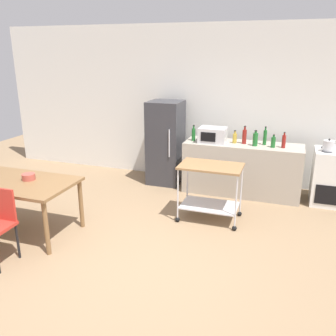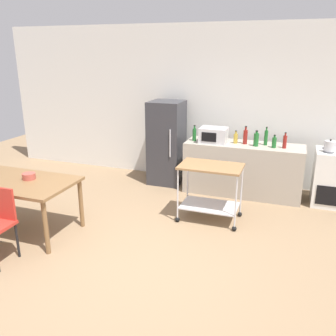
# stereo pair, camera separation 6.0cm
# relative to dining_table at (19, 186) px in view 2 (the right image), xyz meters

# --- Properties ---
(ground_plane) EXTENTS (12.00, 12.00, 0.00)m
(ground_plane) POSITION_rel_dining_table_xyz_m (1.75, -0.15, -0.67)
(ground_plane) COLOR #8C7051
(back_wall) EXTENTS (8.40, 0.12, 2.90)m
(back_wall) POSITION_rel_dining_table_xyz_m (1.75, 3.05, 0.78)
(back_wall) COLOR silver
(back_wall) RESTS_ON ground_plane
(kitchen_counter) EXTENTS (2.00, 0.64, 0.90)m
(kitchen_counter) POSITION_rel_dining_table_xyz_m (2.65, 2.45, -0.22)
(kitchen_counter) COLOR #A89E8E
(kitchen_counter) RESTS_ON ground_plane
(dining_table) EXTENTS (1.50, 0.90, 0.75)m
(dining_table) POSITION_rel_dining_table_xyz_m (0.00, 0.00, 0.00)
(dining_table) COLOR brown
(dining_table) RESTS_ON ground_plane
(stove_oven) EXTENTS (0.60, 0.61, 0.92)m
(stove_oven) POSITION_rel_dining_table_xyz_m (4.10, 2.47, -0.22)
(stove_oven) COLOR white
(stove_oven) RESTS_ON ground_plane
(refrigerator) EXTENTS (0.60, 0.63, 1.55)m
(refrigerator) POSITION_rel_dining_table_xyz_m (1.20, 2.55, 0.10)
(refrigerator) COLOR #333338
(refrigerator) RESTS_ON ground_plane
(kitchen_cart) EXTENTS (0.91, 0.57, 0.85)m
(kitchen_cart) POSITION_rel_dining_table_xyz_m (2.36, 1.23, -0.10)
(kitchen_cart) COLOR olive
(kitchen_cart) RESTS_ON ground_plane
(bottle_olive_oil) EXTENTS (0.07, 0.07, 0.28)m
(bottle_olive_oil) POSITION_rel_dining_table_xyz_m (1.78, 2.39, 0.35)
(bottle_olive_oil) COLOR #1E6628
(bottle_olive_oil) RESTS_ON kitchen_counter
(microwave) EXTENTS (0.46, 0.35, 0.26)m
(microwave) POSITION_rel_dining_table_xyz_m (2.13, 2.37, 0.36)
(microwave) COLOR silver
(microwave) RESTS_ON kitchen_counter
(bottle_sparkling_water) EXTENTS (0.07, 0.07, 0.22)m
(bottle_sparkling_water) POSITION_rel_dining_table_xyz_m (2.50, 2.45, 0.32)
(bottle_sparkling_water) COLOR gold
(bottle_sparkling_water) RESTS_ON kitchen_counter
(bottle_vinegar) EXTENTS (0.07, 0.07, 0.31)m
(bottle_vinegar) POSITION_rel_dining_table_xyz_m (2.66, 2.46, 0.36)
(bottle_vinegar) COLOR maroon
(bottle_vinegar) RESTS_ON kitchen_counter
(bottle_wine) EXTENTS (0.08, 0.08, 0.26)m
(bottle_wine) POSITION_rel_dining_table_xyz_m (2.85, 2.37, 0.34)
(bottle_wine) COLOR #1E6628
(bottle_wine) RESTS_ON kitchen_counter
(bottle_soda) EXTENTS (0.06, 0.06, 0.31)m
(bottle_soda) POSITION_rel_dining_table_xyz_m (3.00, 2.49, 0.36)
(bottle_soda) COLOR #1E6628
(bottle_soda) RESTS_ON kitchen_counter
(bottle_sesame_oil) EXTENTS (0.07, 0.07, 0.22)m
(bottle_sesame_oil) POSITION_rel_dining_table_xyz_m (3.14, 2.36, 0.32)
(bottle_sesame_oil) COLOR #1E6628
(bottle_sesame_oil) RESTS_ON kitchen_counter
(bottle_soy_sauce) EXTENTS (0.06, 0.06, 0.26)m
(bottle_soy_sauce) POSITION_rel_dining_table_xyz_m (3.31, 2.39, 0.34)
(bottle_soy_sauce) COLOR maroon
(bottle_soy_sauce) RESTS_ON kitchen_counter
(fruit_bowl) EXTENTS (0.18, 0.18, 0.08)m
(fruit_bowl) POSITION_rel_dining_table_xyz_m (0.09, 0.10, 0.12)
(fruit_bowl) COLOR #B24C3F
(fruit_bowl) RESTS_ON dining_table
(kettle) EXTENTS (0.24, 0.17, 0.19)m
(kettle) POSITION_rel_dining_table_xyz_m (3.98, 2.37, 0.33)
(kettle) COLOR silver
(kettle) RESTS_ON stove_oven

